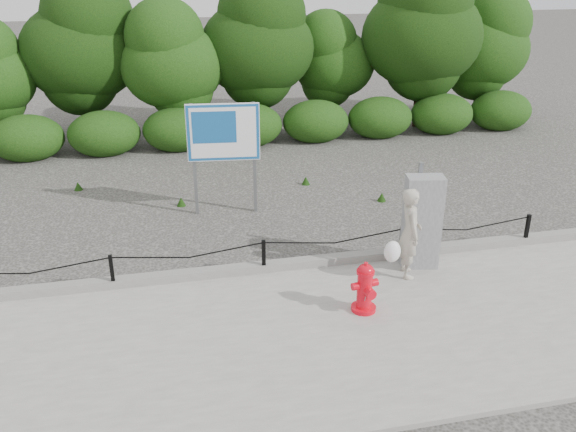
{
  "coord_description": "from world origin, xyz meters",
  "views": [
    {
      "loc": [
        -1.6,
        -9.09,
        5.16
      ],
      "look_at": [
        0.47,
        0.2,
        1.0
      ],
      "focal_mm": 38.0,
      "sensor_mm": 36.0,
      "label": 1
    }
  ],
  "objects_px": {
    "advertising_sign": "(223,137)",
    "fire_hydrant": "(365,288)",
    "utility_cabinet": "(422,222)",
    "pedestrian": "(409,234)"
  },
  "relations": [
    {
      "from": "fire_hydrant",
      "to": "utility_cabinet",
      "type": "bearing_deg",
      "value": 31.25
    },
    {
      "from": "pedestrian",
      "to": "advertising_sign",
      "type": "height_order",
      "value": "advertising_sign"
    },
    {
      "from": "fire_hydrant",
      "to": "utility_cabinet",
      "type": "relative_size",
      "value": 0.45
    },
    {
      "from": "pedestrian",
      "to": "fire_hydrant",
      "type": "bearing_deg",
      "value": 140.04
    },
    {
      "from": "pedestrian",
      "to": "utility_cabinet",
      "type": "xyz_separation_m",
      "value": [
        0.36,
        0.29,
        0.06
      ]
    },
    {
      "from": "utility_cabinet",
      "to": "advertising_sign",
      "type": "distance_m",
      "value": 4.45
    },
    {
      "from": "advertising_sign",
      "to": "pedestrian",
      "type": "bearing_deg",
      "value": -46.96
    },
    {
      "from": "utility_cabinet",
      "to": "pedestrian",
      "type": "bearing_deg",
      "value": -129.2
    },
    {
      "from": "advertising_sign",
      "to": "utility_cabinet",
      "type": "bearing_deg",
      "value": -40.92
    },
    {
      "from": "advertising_sign",
      "to": "fire_hydrant",
      "type": "bearing_deg",
      "value": -64.21
    }
  ]
}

